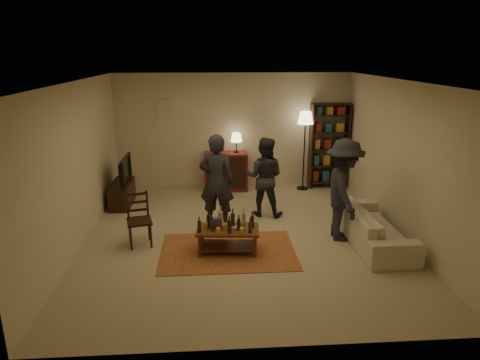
{
  "coord_description": "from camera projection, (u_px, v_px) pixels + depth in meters",
  "views": [
    {
      "loc": [
        -0.55,
        -6.98,
        3.16
      ],
      "look_at": [
        -0.05,
        0.1,
        1.02
      ],
      "focal_mm": 32.0,
      "sensor_mm": 36.0,
      "label": 1
    }
  ],
  "objects": [
    {
      "name": "floor_lamp",
      "position": [
        305.0,
        123.0,
        9.8
      ],
      "size": [
        0.36,
        0.36,
        1.85
      ],
      "color": "black",
      "rests_on": "ground"
    },
    {
      "name": "bookshelf",
      "position": [
        329.0,
        145.0,
        10.13
      ],
      "size": [
        0.9,
        0.34,
        2.02
      ],
      "color": "black",
      "rests_on": "ground"
    },
    {
      "name": "person_right",
      "position": [
        264.0,
        177.0,
        8.41
      ],
      "size": [
        0.91,
        0.8,
        1.58
      ],
      "primitive_type": "imported",
      "rotation": [
        0.0,
        0.0,
        2.84
      ],
      "color": "#2A2A32",
      "rests_on": "ground"
    },
    {
      "name": "person_left",
      "position": [
        217.0,
        181.0,
        7.81
      ],
      "size": [
        0.72,
        0.55,
        1.76
      ],
      "primitive_type": "imported",
      "rotation": [
        0.0,
        0.0,
        2.92
      ],
      "color": "#27272E",
      "rests_on": "ground"
    },
    {
      "name": "room_shell",
      "position": [
        206.0,
        112.0,
        9.9
      ],
      "size": [
        6.0,
        6.0,
        6.0
      ],
      "color": "beige",
      "rests_on": "ground"
    },
    {
      "name": "floor",
      "position": [
        243.0,
        236.0,
        7.62
      ],
      "size": [
        6.0,
        6.0,
        0.0
      ],
      "primitive_type": "plane",
      "color": "#C6B793",
      "rests_on": "ground"
    },
    {
      "name": "sofa",
      "position": [
        373.0,
        226.0,
        7.3
      ],
      "size": [
        0.81,
        2.08,
        0.61
      ],
      "primitive_type": "imported",
      "rotation": [
        0.0,
        0.0,
        1.57
      ],
      "color": "beige",
      "rests_on": "ground"
    },
    {
      "name": "person_by_sofa",
      "position": [
        343.0,
        190.0,
        7.3
      ],
      "size": [
        0.74,
        1.19,
        1.77
      ],
      "primitive_type": "imported",
      "rotation": [
        0.0,
        0.0,
        1.5
      ],
      "color": "#25242B",
      "rests_on": "ground"
    },
    {
      "name": "dresser",
      "position": [
        226.0,
        170.0,
        10.06
      ],
      "size": [
        1.0,
        0.5,
        1.36
      ],
      "color": "maroon",
      "rests_on": "ground"
    },
    {
      "name": "rug",
      "position": [
        228.0,
        251.0,
        7.03
      ],
      "size": [
        2.2,
        1.5,
        0.01
      ],
      "primitive_type": "cube",
      "color": "maroon",
      "rests_on": "ground"
    },
    {
      "name": "dining_chair",
      "position": [
        139.0,
        217.0,
        7.2
      ],
      "size": [
        0.48,
        0.48,
        0.93
      ],
      "rotation": [
        0.0,
        0.0,
        0.23
      ],
      "color": "black",
      "rests_on": "ground"
    },
    {
      "name": "coffee_table",
      "position": [
        228.0,
        230.0,
        6.93
      ],
      "size": [
        1.05,
        0.63,
        0.75
      ],
      "rotation": [
        0.0,
        0.0,
        -0.08
      ],
      "color": "brown",
      "rests_on": "ground"
    },
    {
      "name": "tv_stand",
      "position": [
        122.0,
        188.0,
        9.06
      ],
      "size": [
        0.4,
        1.0,
        1.06
      ],
      "color": "black",
      "rests_on": "ground"
    }
  ]
}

